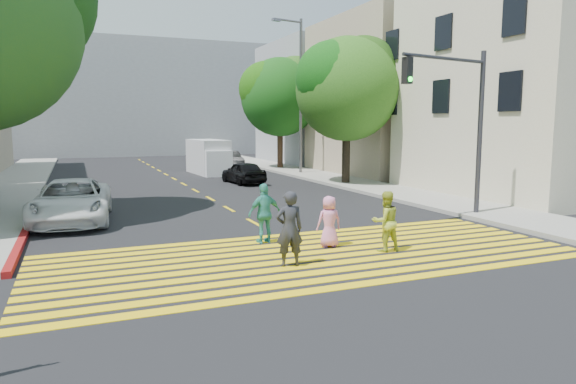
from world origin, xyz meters
TOP-DOWN VIEW (x-y plane):
  - ground at (0.00, 0.00)m, footprint 120.00×120.00m
  - sidewalk_left at (-8.50, 22.00)m, footprint 3.00×40.00m
  - sidewalk_right at (8.50, 15.00)m, footprint 3.00×60.00m
  - curb_red at (-6.90, 6.00)m, footprint 0.20×8.00m
  - crosswalk at (0.00, 1.28)m, footprint 13.40×5.30m
  - lane_line at (0.00, 22.50)m, footprint 0.12×34.40m
  - building_right_cream at (15.00, 8.00)m, footprint 10.00×10.00m
  - building_right_tan at (15.00, 19.00)m, footprint 10.00×10.00m
  - building_right_grey at (15.00, 30.00)m, footprint 10.00×10.00m
  - backdrop_block at (0.00, 48.00)m, footprint 30.00×8.00m
  - tree_right_near at (8.11, 14.28)m, footprint 6.16×5.65m
  - tree_right_far at (8.43, 24.70)m, footprint 7.26×6.97m
  - pedestrian_man at (-0.94, 0.64)m, footprint 0.69×0.51m
  - pedestrian_woman at (1.90, 1.01)m, footprint 0.79×0.62m
  - pedestrian_child at (0.77, 1.99)m, footprint 0.72×0.51m
  - pedestrian_extra at (-0.66, 3.09)m, footprint 1.01×0.52m
  - white_sedan at (-5.60, 8.38)m, footprint 2.82×5.36m
  - dark_car_near at (3.14, 17.08)m, footprint 1.81×3.78m
  - silver_car at (3.76, 29.02)m, footprint 1.88×4.25m
  - dark_car_parked at (5.22, 26.96)m, footprint 1.52×3.92m
  - white_van at (2.72, 23.22)m, footprint 2.04×4.86m
  - traffic_signal at (6.69, 3.89)m, footprint 3.89×0.99m
  - street_lamp at (7.93, 20.47)m, footprint 2.22×0.66m

SIDE VIEW (x-z plane):
  - ground at x=0.00m, z-range 0.00..0.00m
  - lane_line at x=0.00m, z-range 0.00..0.01m
  - crosswalk at x=0.00m, z-range 0.00..0.01m
  - sidewalk_left at x=-8.50m, z-range 0.00..0.15m
  - sidewalk_right at x=8.50m, z-range 0.00..0.15m
  - curb_red at x=-6.90m, z-range 0.00..0.16m
  - silver_car at x=3.76m, z-range 0.00..1.21m
  - dark_car_near at x=3.14m, z-range 0.00..1.25m
  - dark_car_parked at x=5.22m, z-range 0.00..1.27m
  - pedestrian_child at x=0.77m, z-range 0.00..1.38m
  - white_sedan at x=-5.60m, z-range 0.00..1.44m
  - pedestrian_woman at x=1.90m, z-range 0.00..1.57m
  - pedestrian_extra at x=-0.66m, z-range 0.00..1.66m
  - pedestrian_man at x=-0.94m, z-range 0.00..1.76m
  - white_van at x=2.72m, z-range -0.06..2.19m
  - traffic_signal at x=6.69m, z-range 0.85..6.62m
  - building_right_cream at x=15.00m, z-range 0.00..10.00m
  - building_right_tan at x=15.00m, z-range 0.00..10.00m
  - building_right_grey at x=15.00m, z-range 0.00..10.00m
  - tree_right_near at x=8.11m, z-range 1.41..9.38m
  - tree_right_far at x=8.43m, z-range 1.43..9.57m
  - street_lamp at x=7.93m, z-range 0.73..10.58m
  - backdrop_block at x=0.00m, z-range 0.00..12.00m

